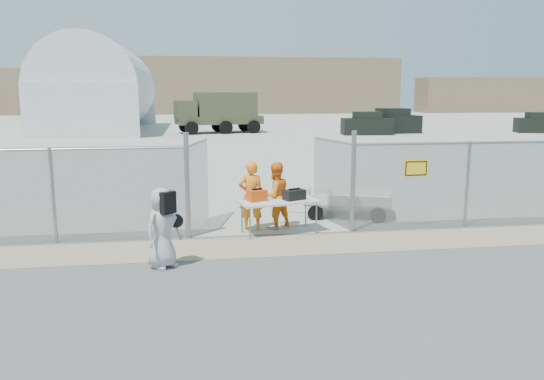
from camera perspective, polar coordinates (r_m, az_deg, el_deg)
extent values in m
plane|color=#525252|center=(11.02, 1.55, -7.50)|extent=(160.00, 160.00, 0.00)
cube|color=#A6A898|center=(52.47, -6.50, 6.65)|extent=(160.00, 80.00, 0.01)
cube|color=#9C8967|center=(11.96, 0.71, -6.02)|extent=(44.00, 1.60, 0.01)
cube|color=#E54B0E|center=(12.78, -1.63, -0.60)|extent=(0.51, 0.43, 0.27)
cube|color=black|center=(12.94, 2.41, -0.51)|extent=(0.59, 0.49, 0.25)
imported|color=orange|center=(13.20, -2.25, -0.62)|extent=(0.67, 0.47, 1.73)
imported|color=orange|center=(13.29, 0.34, -0.62)|extent=(1.02, 0.93, 1.69)
imported|color=#A7A7A9|center=(10.57, -11.68, -4.02)|extent=(0.92, 0.90, 1.59)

